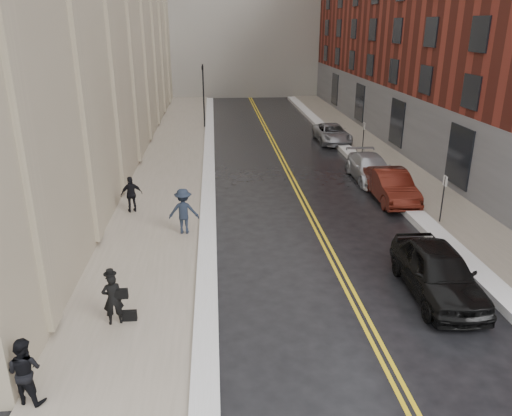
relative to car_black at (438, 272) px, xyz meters
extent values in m
plane|color=black|center=(-5.20, -2.23, -0.82)|extent=(160.00, 160.00, 0.00)
cube|color=gray|center=(-9.70, 13.77, -0.75)|extent=(4.00, 64.00, 0.15)
cube|color=gray|center=(3.80, 13.77, -0.75)|extent=(3.00, 64.00, 0.15)
cube|color=gold|center=(-2.82, 13.77, -0.82)|extent=(0.12, 64.00, 0.01)
cube|color=gold|center=(-2.58, 13.77, -0.82)|extent=(0.12, 64.00, 0.01)
cube|color=white|center=(-7.40, 13.77, -0.69)|extent=(0.70, 60.80, 0.26)
cube|color=white|center=(1.95, 13.77, -0.67)|extent=(0.85, 60.80, 0.30)
cube|color=maroon|center=(12.30, 20.77, 8.18)|extent=(14.00, 50.00, 18.00)
cylinder|color=black|center=(-7.80, 27.77, 1.78)|extent=(0.12, 0.12, 5.20)
imported|color=black|center=(-7.80, 27.77, 3.78)|extent=(0.18, 0.15, 0.90)
cylinder|color=black|center=(2.70, 5.77, 0.28)|extent=(0.06, 0.06, 2.20)
cube|color=white|center=(2.70, 5.77, 1.18)|extent=(0.02, 0.35, 0.45)
cylinder|color=black|center=(2.70, 17.77, 0.28)|extent=(0.06, 0.06, 2.20)
cube|color=white|center=(2.70, 17.77, 1.18)|extent=(0.02, 0.35, 0.45)
imported|color=black|center=(0.00, 0.00, 0.00)|extent=(2.12, 4.90, 1.65)
imported|color=#4A150D|center=(1.60, 9.06, -0.06)|extent=(1.65, 4.63, 1.52)
imported|color=#ADAEB5|center=(1.60, 12.44, -0.12)|extent=(1.99, 4.84, 1.40)
imported|color=#919399|center=(1.60, 21.91, -0.16)|extent=(2.25, 4.80, 1.33)
imported|color=black|center=(-10.02, -1.04, 0.12)|extent=(0.65, 0.51, 1.59)
imported|color=black|center=(-11.40, -4.08, 0.15)|extent=(0.95, 0.84, 1.65)
imported|color=#1B2331|center=(-8.35, 5.46, 0.28)|extent=(1.26, 0.77, 1.90)
imported|color=black|center=(-10.84, 8.13, 0.16)|extent=(1.06, 0.70, 1.67)
camera|label=1|loc=(-7.00, -13.69, 7.47)|focal=35.00mm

